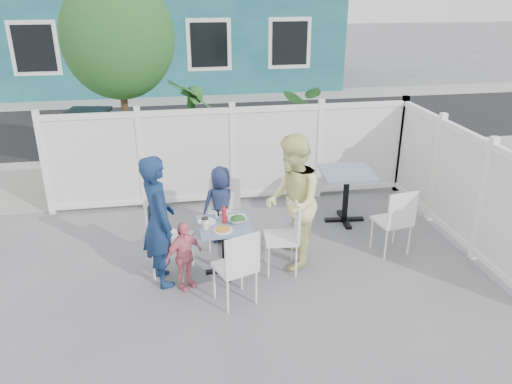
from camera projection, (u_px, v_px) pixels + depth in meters
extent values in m
plane|color=slate|center=(252.00, 279.00, 6.20)|extent=(80.00, 80.00, 0.00)
cube|color=gray|center=(219.00, 173.00, 9.64)|extent=(24.00, 2.60, 0.01)
cube|color=black|center=(204.00, 124.00, 13.00)|extent=(24.00, 5.00, 0.01)
cube|color=gray|center=(196.00, 99.00, 15.82)|extent=(24.00, 1.60, 0.01)
cube|color=black|center=(94.00, 47.00, 15.10)|extent=(1.20, 0.04, 1.40)
cube|color=black|center=(225.00, 44.00, 15.74)|extent=(1.20, 0.04, 1.40)
cube|color=white|center=(233.00, 155.00, 8.07)|extent=(5.80, 0.04, 1.40)
cube|color=white|center=(232.00, 110.00, 7.79)|extent=(5.86, 0.08, 0.08)
cube|color=white|center=(234.00, 198.00, 8.37)|extent=(5.86, 0.08, 0.12)
cube|color=white|center=(457.00, 184.00, 6.90)|extent=(0.04, 3.60, 1.40)
cube|color=white|center=(466.00, 133.00, 6.62)|extent=(0.08, 3.66, 0.08)
cube|color=white|center=(449.00, 233.00, 7.20)|extent=(0.08, 3.66, 0.12)
cylinder|color=#382316|center=(126.00, 123.00, 8.47)|extent=(0.12, 0.12, 2.40)
ellipsoid|color=#194C1E|center=(118.00, 37.00, 7.93)|extent=(1.80, 1.62, 1.98)
cube|color=gold|center=(93.00, 146.00, 9.22)|extent=(0.74, 0.58, 1.24)
imported|color=#194C1E|center=(195.00, 136.00, 8.56)|extent=(1.34, 1.34, 1.93)
imported|color=#194C1E|center=(322.00, 140.00, 8.89)|extent=(1.58, 1.41, 1.62)
cube|color=#425881|center=(224.00, 225.00, 6.10)|extent=(0.66, 0.66, 0.04)
cylinder|color=black|center=(225.00, 249.00, 6.23)|extent=(0.07, 0.07, 0.62)
cube|color=black|center=(225.00, 270.00, 6.35)|extent=(0.50, 0.09, 0.04)
cube|color=black|center=(225.00, 270.00, 6.35)|extent=(0.09, 0.50, 0.04)
cube|color=#425881|center=(348.00, 173.00, 7.40)|extent=(0.84, 0.84, 0.04)
cylinder|color=black|center=(346.00, 197.00, 7.56)|extent=(0.09, 0.09, 0.75)
cube|color=black|center=(344.00, 219.00, 7.70)|extent=(0.61, 0.14, 0.04)
cube|color=black|center=(344.00, 219.00, 7.70)|extent=(0.14, 0.61, 0.04)
cube|color=white|center=(172.00, 239.00, 6.14)|extent=(0.57, 0.58, 0.04)
cube|color=white|center=(155.00, 218.00, 6.07)|extent=(0.20, 0.43, 0.49)
cylinder|color=white|center=(192.00, 250.00, 6.37)|extent=(0.03, 0.03, 0.49)
cylinder|color=white|center=(182.00, 266.00, 6.02)|extent=(0.03, 0.03, 0.49)
cylinder|color=white|center=(165.00, 247.00, 6.44)|extent=(0.03, 0.03, 0.49)
cylinder|color=white|center=(153.00, 262.00, 6.09)|extent=(0.03, 0.03, 0.49)
cube|color=white|center=(281.00, 238.00, 6.23)|extent=(0.44, 0.46, 0.04)
cube|color=white|center=(297.00, 219.00, 6.14)|extent=(0.07, 0.42, 0.45)
cylinder|color=white|center=(269.00, 262.00, 6.14)|extent=(0.02, 0.02, 0.45)
cylinder|color=white|center=(266.00, 247.00, 6.47)|extent=(0.02, 0.02, 0.45)
cylinder|color=white|center=(296.00, 261.00, 6.16)|extent=(0.02, 0.02, 0.45)
cylinder|color=white|center=(292.00, 246.00, 6.49)|extent=(0.02, 0.02, 0.45)
cube|color=white|center=(224.00, 216.00, 6.79)|extent=(0.51, 0.49, 0.04)
cube|color=white|center=(225.00, 194.00, 6.87)|extent=(0.43, 0.12, 0.46)
cylinder|color=white|center=(237.00, 238.00, 6.71)|extent=(0.02, 0.02, 0.46)
cylinder|color=white|center=(209.00, 237.00, 6.73)|extent=(0.02, 0.02, 0.46)
cylinder|color=white|center=(238.00, 226.00, 7.03)|extent=(0.02, 0.02, 0.46)
cylinder|color=white|center=(213.00, 226.00, 7.05)|extent=(0.02, 0.02, 0.46)
cube|color=white|center=(235.00, 267.00, 5.60)|extent=(0.53, 0.52, 0.04)
cube|color=white|center=(243.00, 255.00, 5.35)|extent=(0.41, 0.17, 0.45)
cylinder|color=white|center=(214.00, 281.00, 5.74)|extent=(0.02, 0.02, 0.45)
cylinder|color=white|center=(242.00, 273.00, 5.91)|extent=(0.02, 0.02, 0.45)
cylinder|color=white|center=(228.00, 296.00, 5.47)|extent=(0.02, 0.02, 0.45)
cylinder|color=white|center=(256.00, 287.00, 5.64)|extent=(0.02, 0.02, 0.45)
cube|color=white|center=(392.00, 221.00, 6.67)|extent=(0.49, 0.47, 0.04)
cube|color=white|center=(403.00, 210.00, 6.41)|extent=(0.42, 0.10, 0.45)
cylinder|color=white|center=(372.00, 233.00, 6.85)|extent=(0.02, 0.02, 0.45)
cylinder|color=white|center=(394.00, 229.00, 6.97)|extent=(0.02, 0.02, 0.45)
cylinder|color=white|center=(386.00, 244.00, 6.55)|extent=(0.02, 0.02, 0.45)
cylinder|color=white|center=(409.00, 240.00, 6.67)|extent=(0.02, 0.02, 0.45)
imported|color=navy|center=(159.00, 221.00, 5.85)|extent=(0.54, 0.68, 1.62)
imported|color=#E7F258|center=(292.00, 202.00, 6.23)|extent=(0.77, 0.93, 1.73)
imported|color=#1F274E|center=(222.00, 204.00, 6.96)|extent=(0.59, 0.44, 1.09)
imported|color=pink|center=(184.00, 256.00, 5.87)|extent=(0.54, 0.45, 0.86)
cylinder|color=white|center=(223.00, 230.00, 5.93)|extent=(0.23, 0.23, 0.01)
cylinder|color=white|center=(206.00, 222.00, 6.14)|extent=(0.23, 0.23, 0.02)
imported|color=white|center=(238.00, 220.00, 6.14)|extent=(0.23, 0.23, 0.06)
cylinder|color=beige|center=(205.00, 224.00, 5.97)|extent=(0.08, 0.08, 0.13)
cylinder|color=beige|center=(225.00, 212.00, 6.27)|extent=(0.08, 0.08, 0.12)
cylinder|color=#B11825|center=(224.00, 216.00, 6.10)|extent=(0.06, 0.06, 0.19)
cylinder|color=white|center=(216.00, 215.00, 6.27)|extent=(0.03, 0.03, 0.07)
cylinder|color=black|center=(218.00, 213.00, 6.31)|extent=(0.03, 0.03, 0.08)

